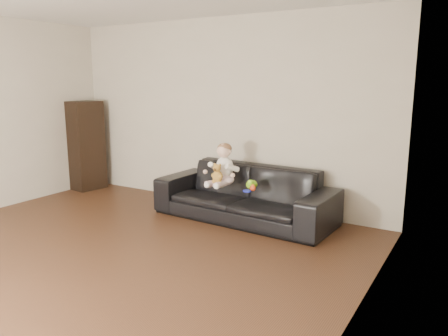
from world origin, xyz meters
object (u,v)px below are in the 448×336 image
Objects in this scene: cabinet at (87,146)px; teddy_bear at (217,173)px; toy_blue_disc at (247,191)px; toy_rattle at (253,188)px; toy_green at (252,185)px; sofa at (244,193)px; baby at (223,167)px.

teddy_bear is (2.74, -0.39, -0.09)m from cabinet.
cabinet reaches higher than toy_blue_disc.
cabinet is 5.90× the size of teddy_bear.
cabinet is 19.78× the size of toy_rattle.
toy_rattle is at bearing 49.94° from toy_blue_disc.
teddy_bear is at bearing -156.56° from toy_green.
baby is (-0.24, -0.13, 0.34)m from sofa.
cabinet reaches higher than sofa.
toy_green is at bearing 3.57° from cabinet.
toy_rattle is (0.46, -0.08, -0.20)m from baby.
sofa is at bearing 35.73° from baby.
baby is 2.22× the size of teddy_bear.
teddy_bear is 1.49× the size of toy_green.
toy_green is at bearing 23.18° from teddy_bear.
toy_blue_disc is (0.41, -0.13, -0.23)m from baby.
baby is at bearing 93.23° from teddy_bear.
cabinet is at bearing -179.05° from sofa.
sofa reaches higher than toy_blue_disc.
teddy_bear is (-0.23, -0.29, 0.29)m from sofa.
baby reaches higher than toy_blue_disc.
toy_green is at bearing -32.77° from sofa.
teddy_bear is at bearing -78.88° from baby.
sofa is 14.23× the size of toy_green.
teddy_bear reaches higher than toy_green.
baby is at bearing -149.01° from sofa.
toy_green reaches higher than toy_rattle.
sofa is 0.44m from baby.
sofa is 23.07× the size of toy_blue_disc.
cabinet is 3.21m from toy_rattle.
baby is at bearing 162.28° from toy_blue_disc.
baby is 7.46× the size of toy_rattle.
cabinet is 2.65× the size of baby.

